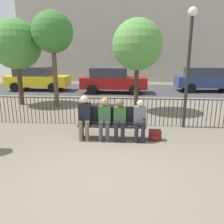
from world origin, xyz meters
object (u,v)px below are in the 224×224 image
seated_person_0 (85,115)px  seated_person_3 (140,118)px  backpack (155,135)px  parked_car_1 (37,78)px  seated_person_1 (105,116)px  parked_car_2 (206,79)px  tree_2 (53,33)px  tree_0 (137,45)px  lamp_post (189,51)px  parked_car_0 (113,80)px  tree_1 (16,45)px  seated_person_2 (120,117)px  park_bench (112,122)px

seated_person_0 → seated_person_3: seated_person_0 is taller
backpack → parked_car_1: bearing=128.6°
seated_person_1 → parked_car_2: bearing=58.1°
seated_person_3 → parked_car_2: size_ratio=0.28×
parked_car_1 → tree_2: bearing=-58.8°
tree_0 → tree_2: (-3.70, 0.66, 0.55)m
parked_car_1 → lamp_post: bearing=-43.0°
parked_car_0 → parked_car_2: same height
seated_person_0 → backpack: seated_person_0 is taller
lamp_post → parked_car_2: (3.36, 8.08, -1.62)m
parked_car_0 → tree_1: bearing=-136.6°
tree_0 → parked_car_1: tree_0 is taller
lamp_post → parked_car_0: size_ratio=0.89×
seated_person_1 → parked_car_2: parked_car_2 is taller
parked_car_2 → parked_car_1: bearing=-178.1°
backpack → parked_car_2: 10.38m
parked_car_1 → tree_0: bearing=-40.0°
parked_car_1 → seated_person_2: bearing=-55.7°
seated_person_0 → parked_car_2: size_ratio=0.30×
seated_person_0 → tree_0: size_ratio=0.33×
tree_2 → park_bench: bearing=-53.3°
tree_0 → seated_person_1: bearing=-105.9°
tree_2 → backpack: bearing=-44.0°
parked_car_1 → parked_car_2: size_ratio=1.00×
tree_0 → seated_person_2: bearing=-99.1°
backpack → lamp_post: lamp_post is taller
park_bench → backpack: size_ratio=5.57×
seated_person_0 → seated_person_3: size_ratio=1.09×
backpack → seated_person_2: bearing=-176.2°
park_bench → seated_person_3: 0.80m
park_bench → seated_person_2: size_ratio=1.60×
backpack → tree_0: (-0.45, 3.35, 2.61)m
park_bench → backpack: 1.27m
seated_person_0 → tree_1: size_ratio=0.31×
seated_person_3 → seated_person_2: bearing=179.9°
tree_0 → tree_1: bearing=170.1°
tree_2 → seated_person_2: bearing=-52.3°
seated_person_2 → parked_car_1: parked_car_1 is taller
parked_car_2 → backpack: bearing=-115.4°
tree_2 → seated_person_0: bearing=-62.0°
seated_person_3 → parked_car_1: parked_car_1 is taller
seated_person_2 → parked_car_1: bearing=124.3°
backpack → tree_1: tree_1 is taller
seated_person_0 → tree_1: 6.34m
parked_car_0 → parked_car_1: 5.37m
seated_person_0 → parked_car_1: bearing=119.8°
backpack → tree_1: (-6.03, 4.33, 2.69)m
seated_person_3 → tree_1: bearing=141.8°
seated_person_3 → backpack: bearing=8.7°
tree_2 → parked_car_2: size_ratio=1.01×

